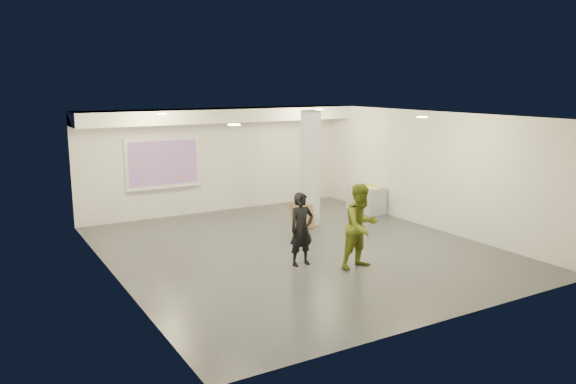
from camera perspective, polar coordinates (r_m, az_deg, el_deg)
floor at (r=12.75m, az=0.91°, el=-5.82°), size 8.00×9.00×0.01m
ceiling at (r=12.22m, az=0.96°, el=7.77°), size 8.00×9.00×0.01m
wall_back at (r=16.37m, az=-7.28°, el=3.23°), size 8.00×0.01×3.00m
wall_front at (r=8.95m, az=16.08°, el=-3.61°), size 8.00×0.01×3.00m
wall_left at (r=10.91m, az=-17.33°, el=-1.09°), size 0.01×9.00×3.00m
wall_right at (r=14.85m, az=14.26°, el=2.19°), size 0.01×9.00×3.00m
soffit_band at (r=15.74m, az=-6.60°, el=7.77°), size 8.00×1.10×0.36m
downlight_nw at (r=13.59m, az=-12.69°, el=7.75°), size 0.22×0.22×0.02m
downlight_ne at (r=15.51m, az=3.13°, el=8.37°), size 0.22×0.22×0.02m
downlight_sw at (r=9.87m, az=-5.50°, el=6.82°), size 0.22×0.22×0.02m
downlight_se at (r=12.37m, az=13.47°, el=7.41°), size 0.22×0.22×0.02m
column at (r=14.69m, az=2.29°, el=2.43°), size 0.52×0.52×3.00m
projection_screen at (r=15.77m, az=-12.57°, el=2.86°), size 2.10×0.13×1.42m
credenza at (r=16.52m, az=7.91°, el=-0.66°), size 0.62×1.32×0.75m
papers_stack at (r=16.23m, az=8.54°, el=0.50°), size 0.26×0.32×0.02m
postit_pad at (r=16.37m, az=8.35°, el=0.62°), size 0.27×0.35×0.03m
cardboard_back at (r=14.70m, az=1.35°, el=-2.24°), size 0.61×0.24×0.65m
cardboard_front at (r=14.45m, az=1.61°, el=-2.56°), size 0.56×0.23×0.60m
woman at (r=11.48m, az=1.39°, el=-3.79°), size 0.56×0.38×1.52m
man at (r=11.38m, az=7.46°, el=-3.47°), size 0.90×0.73×1.73m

